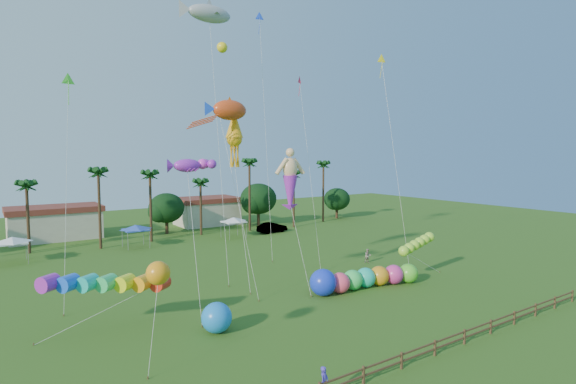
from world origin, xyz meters
TOP-DOWN VIEW (x-y plane):
  - ground at (0.00, 0.00)m, footprint 160.00×160.00m
  - tree_line at (3.57, 44.00)m, footprint 69.46×8.91m
  - buildings_row at (-3.09, 50.00)m, footprint 35.00×7.00m
  - tent_row at (-6.00, 36.33)m, footprint 31.00×4.00m
  - fence at (0.00, -6.00)m, footprint 36.12×0.12m
  - car_b at (15.05, 36.47)m, footprint 5.04×2.11m
  - spectator_a at (-8.60, -5.85)m, footprint 0.71×0.63m
  - spectator_b at (13.48, 13.57)m, footprint 0.92×0.81m
  - caterpillar_inflatable at (5.84, 6.61)m, footprint 11.56×3.78m
  - blue_ball at (-9.49, 4.88)m, footprint 2.13×2.13m
  - rainbow_tube at (-14.24, 8.60)m, footprint 9.95×4.78m
  - green_worm at (11.13, 6.28)m, footprint 8.45×1.47m
  - orange_ball_kite at (-14.49, 1.84)m, footprint 1.84×1.67m
  - merman_kite at (1.23, 11.43)m, footprint 2.67×5.23m
  - fish_kite at (-3.66, 14.01)m, footprint 5.17×6.64m
  - shark_kite at (-2.32, 20.93)m, footprint 6.63×9.04m
  - squid_kite at (-2.56, 15.25)m, footprint 2.03×5.34m
  - lobster_kite at (-8.94, 11.11)m, footprint 4.44×6.62m
  - delta_kite_red at (6.99, 17.84)m, footprint 1.06×5.02m
  - delta_kite_yellow at (14.66, 13.01)m, footprint 1.26×4.95m
  - delta_kite_green at (-16.20, 18.72)m, footprint 2.30×4.70m
  - delta_kite_blue at (5.91, 24.65)m, footprint 1.95×5.13m

SIDE VIEW (x-z plane):
  - ground at x=0.00m, z-range 0.00..0.00m
  - fence at x=0.00m, z-range 0.11..1.11m
  - spectator_b at x=13.48m, z-range 0.00..1.59m
  - car_b at x=15.05m, z-range 0.00..1.62m
  - spectator_a at x=-8.60m, z-range 0.00..1.63m
  - caterpillar_inflatable at x=5.84m, z-range -0.19..2.17m
  - blue_ball at x=-9.49m, z-range 0.00..2.13m
  - buildings_row at x=-3.09m, z-range 0.00..4.00m
  - tent_row at x=-6.00m, z-range 2.45..3.05m
  - green_worm at x=11.13m, z-range 1.16..4.74m
  - rainbow_tube at x=-14.24m, z-range 1.25..4.89m
  - tree_line at x=3.57m, z-range -1.22..9.78m
  - orange_ball_kite at x=-14.49m, z-range 2.48..8.81m
  - merman_kite at x=1.23m, z-range 3.44..15.86m
  - lobster_kite at x=-8.94m, z-range 5.34..17.57m
  - squid_kite at x=-2.56m, z-range 5.70..21.88m
  - fish_kite at x=-3.66m, z-range 7.65..25.02m
  - delta_kite_green at x=-16.20m, z-range 8.64..27.76m
  - delta_kite_red at x=6.99m, z-range 9.39..30.38m
  - delta_kite_yellow at x=14.66m, z-range 10.66..34.10m
  - shark_kite at x=-2.32m, z-range 12.82..40.71m
  - delta_kite_blue at x=5.91m, z-range 13.39..42.79m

